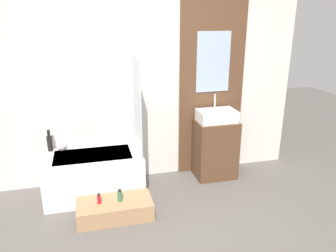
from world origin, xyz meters
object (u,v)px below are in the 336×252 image
Objects in this scene: bottle_soap_secondary at (120,196)px; vase_round_light at (62,146)px; bathtub at (94,174)px; sink at (217,116)px; bottle_soap_primary at (99,199)px; wooden_step_bench at (115,209)px; vase_tall_dark at (50,142)px.

vase_round_light is at bearing 128.39° from bottle_soap_secondary.
bathtub is at bearing -30.55° from vase_round_light.
sink is 1.81m from bottle_soap_primary.
sink reaches higher than wooden_step_bench.
bottle_soap_secondary is (0.06, 0.00, 0.16)m from wooden_step_bench.
bottle_soap_primary is at bearing -63.34° from vase_round_light.
vase_round_light reaches higher than wooden_step_bench.
wooden_step_bench is at bearing -155.14° from sink.
wooden_step_bench is (0.19, -0.55, -0.17)m from bathtub.
sink is 1.97m from vase_round_light.
bathtub is 9.55× the size of bottle_soap_primary.
bottle_soap_secondary is at bearing 0.00° from bottle_soap_primary.
vase_tall_dark is 1.02m from bottle_soap_primary.
vase_round_light is 1.03m from bottle_soap_secondary.
vase_tall_dark reaches higher than bathtub.
wooden_step_bench is 0.17m from bottle_soap_secondary.
vase_tall_dark is 0.15m from vase_round_light.
bathtub is 0.60m from bottle_soap_secondary.
vase_round_light is 1.08× the size of bottle_soap_primary.
wooden_step_bench is at bearing -49.43° from vase_tall_dark.
bottle_soap_primary is (0.03, -0.55, -0.02)m from bathtub.
bathtub is 4.32× the size of vase_tall_dark.
vase_tall_dark is at bearing 123.18° from bottle_soap_primary.
vase_tall_dark is 1.94× the size of bottle_soap_secondary.
wooden_step_bench is 6.19× the size of vase_round_light.
bottle_soap_secondary is at bearing 0.00° from wooden_step_bench.
sink is 3.61× the size of bottle_soap_secondary.
wooden_step_bench is 1.06m from vase_round_light.
bathtub is at bearing -26.25° from vase_tall_dark.
bathtub is 0.66m from vase_tall_dark.
sink is at bearing -3.14° from vase_round_light.
vase_round_light is (0.14, -0.03, -0.04)m from vase_tall_dark.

